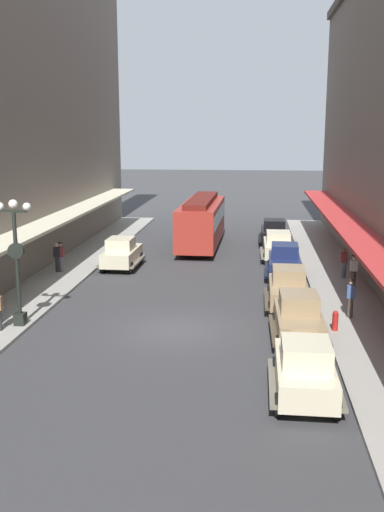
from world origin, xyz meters
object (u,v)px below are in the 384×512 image
object	(u,v)px
parked_car_1	(122,252)
pedestrian_4	(351,298)
parked_car_2	(288,288)
lamp_post_with_clock	(16,257)
parked_car_0	(284,261)
parked_car_5	(299,317)
parked_car_6	(305,368)
fire_hydrant	(335,320)
pedestrian_1	(354,271)
parked_car_4	(278,245)
pedestrian_3	(61,257)
streetcar	(201,220)
parked_car_3	(274,232)
pedestrian_0	(57,257)
pedestrian_2	(344,263)

from	to	relation	value
parked_car_1	pedestrian_4	xyz separation A→B (m)	(11.85, -8.64, 0.07)
parked_car_2	lamp_post_with_clock	distance (m)	11.96
parked_car_0	parked_car_5	world-z (taller)	same
parked_car_6	fire_hydrant	distance (m)	6.13
parked_car_1	pedestrian_1	world-z (taller)	parked_car_1
parked_car_4	parked_car_0	bearing A→B (deg)	-87.54
lamp_post_with_clock	pedestrian_1	bearing A→B (deg)	27.14
pedestrian_3	pedestrian_4	world-z (taller)	same
pedestrian_4	streetcar	bearing A→B (deg)	116.58
parked_car_2	parked_car_6	size ratio (longest dim) A/B	1.00
streetcar	pedestrian_4	bearing A→B (deg)	-63.42
parked_car_2	parked_car_6	world-z (taller)	same
parked_car_3	pedestrian_4	size ratio (longest dim) A/B	2.56
pedestrian_0	pedestrian_1	world-z (taller)	pedestrian_1
parked_car_1	pedestrian_0	world-z (taller)	parked_car_1
parked_car_1	parked_car_6	size ratio (longest dim) A/B	1.00
parked_car_4	parked_car_2	bearing A→B (deg)	-89.50
pedestrian_2	parked_car_5	bearing A→B (deg)	-107.71
parked_car_6	pedestrian_3	size ratio (longest dim) A/B	2.56
parked_car_2	pedestrian_2	world-z (taller)	parked_car_2
streetcar	pedestrian_3	xyz separation A→B (m)	(-7.18, -8.65, -0.89)
parked_car_4	parked_car_6	distance (m)	19.51
parked_car_0	pedestrian_4	size ratio (longest dim) A/B	2.57
streetcar	pedestrian_0	size ratio (longest dim) A/B	5.88
parked_car_3	parked_car_4	distance (m)	5.01
parked_car_1	pedestrian_1	xyz separation A→B (m)	(12.77, -3.62, 0.07)
fire_hydrant	pedestrian_3	distance (m)	16.50
parked_car_1	parked_car_0	bearing A→B (deg)	-7.94
fire_hydrant	pedestrian_4	size ratio (longest dim) A/B	0.49
parked_car_6	pedestrian_1	xyz separation A→B (m)	(3.47, 12.68, 0.07)
parked_car_6	pedestrian_4	world-z (taller)	parked_car_6
parked_car_2	pedestrian_0	world-z (taller)	parked_car_2
pedestrian_4	parked_car_2	bearing A→B (deg)	147.69
fire_hydrant	parked_car_1	bearing A→B (deg)	136.52
parked_car_5	pedestrian_0	world-z (taller)	parked_car_5
parked_car_2	pedestrian_0	bearing A→B (deg)	157.76
parked_car_0	parked_car_1	distance (m)	9.51
streetcar	pedestrian_2	xyz separation A→B (m)	(8.47, -8.49, -0.91)
parked_car_1	streetcar	xyz separation A→B (m)	(4.10, 6.83, 0.96)
parked_car_5	pedestrian_0	xyz separation A→B (m)	(-12.76, 9.47, 0.05)
parked_car_0	pedestrian_0	world-z (taller)	parked_car_0
parked_car_0	pedestrian_4	world-z (taller)	parked_car_0
pedestrian_3	pedestrian_0	bearing A→B (deg)	-160.84
streetcar	parked_car_1	bearing A→B (deg)	-120.98
pedestrian_1	pedestrian_2	world-z (taller)	pedestrian_1
parked_car_6	pedestrian_0	distance (m)	19.14
parked_car_3	parked_car_5	size ratio (longest dim) A/B	1.00
parked_car_0	parked_car_3	distance (m)	9.53
parked_car_1	pedestrian_2	size ratio (longest dim) A/B	2.61
streetcar	lamp_post_with_clock	distance (m)	18.87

